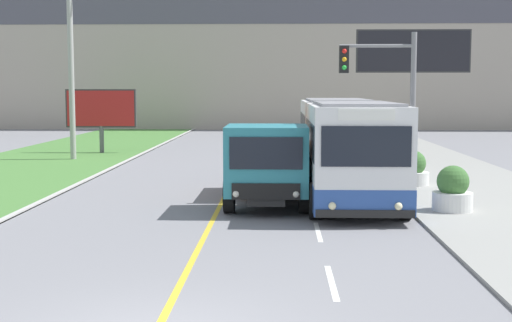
{
  "coord_description": "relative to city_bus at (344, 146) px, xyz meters",
  "views": [
    {
      "loc": [
        1.79,
        -9.56,
        3.53
      ],
      "look_at": [
        1.1,
        11.29,
        1.4
      ],
      "focal_mm": 50.0,
      "sensor_mm": 36.0,
      "label": 1
    }
  ],
  "objects": [
    {
      "name": "billboard_small",
      "position": [
        -11.9,
        14.64,
        0.78
      ],
      "size": [
        3.84,
        0.24,
        3.49
      ],
      "color": "#59595B",
      "rests_on": "ground_plane"
    },
    {
      "name": "dump_truck",
      "position": [
        -2.53,
        -2.94,
        -0.33
      ],
      "size": [
        2.43,
        6.35,
        2.48
      ],
      "color": "black",
      "rests_on": "ground_plane"
    },
    {
      "name": "billboard_large",
      "position": [
        4.91,
        14.45,
        3.65
      ],
      "size": [
        6.04,
        0.24,
        6.64
      ],
      "color": "#59595B",
      "rests_on": "ground_plane"
    },
    {
      "name": "lane_marking_centre",
      "position": [
        -3.64,
        -12.93,
        -1.59
      ],
      "size": [
        2.88,
        140.0,
        0.01
      ],
      "color": "gold",
      "rests_on": "ground_plane"
    },
    {
      "name": "car_distant",
      "position": [
        -0.22,
        15.74,
        -0.91
      ],
      "size": [
        1.8,
        4.3,
        1.45
      ],
      "color": "silver",
      "rests_on": "ground_plane"
    },
    {
      "name": "planter_round_second",
      "position": [
        2.62,
        1.6,
        -0.98
      ],
      "size": [
        1.14,
        1.14,
        1.24
      ],
      "color": "silver",
      "rests_on": "sidewalk_right"
    },
    {
      "name": "utility_pole_far",
      "position": [
        -12.42,
        11.0,
        3.08
      ],
      "size": [
        1.8,
        0.28,
        9.24
      ],
      "color": "#9E9E99",
      "rests_on": "ground_plane"
    },
    {
      "name": "planter_round_third",
      "position": [
        2.63,
        7.04,
        -0.98
      ],
      "size": [
        1.07,
        1.07,
        1.22
      ],
      "color": "silver",
      "rests_on": "sidewalk_right"
    },
    {
      "name": "city_bus",
      "position": [
        0.0,
        0.0,
        0.0
      ],
      "size": [
        2.71,
        12.36,
        3.14
      ],
      "color": "white",
      "rests_on": "ground_plane"
    },
    {
      "name": "traffic_light_mast",
      "position": [
        1.09,
        -2.56,
        1.73
      ],
      "size": [
        2.28,
        0.32,
        5.18
      ],
      "color": "slate",
      "rests_on": "ground_plane"
    },
    {
      "name": "planter_round_near",
      "position": [
        2.73,
        -3.84,
        -0.95
      ],
      "size": [
        1.13,
        1.13,
        1.29
      ],
      "color": "silver",
      "rests_on": "sidewalk_right"
    }
  ]
}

